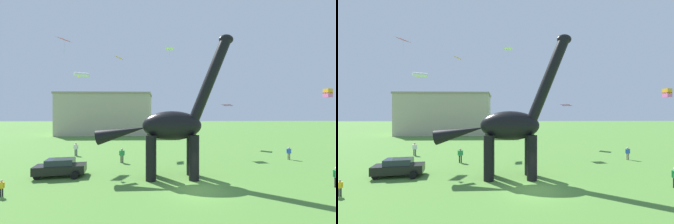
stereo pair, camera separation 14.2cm
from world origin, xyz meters
The scene contains 14 objects.
ground_plane centered at (0.00, 0.00, 0.00)m, with size 240.00×240.00×0.00m, color #4C7F33.
dinosaur_sculpture centered at (-1.65, 3.25, 4.49)m, with size 11.88×2.52×12.42m.
parked_sedan_left centered at (-11.38, 3.95, 0.81)m, with size 4.44×2.48×1.55m.
person_near_flyer centered at (-13.26, -0.77, 0.68)m, with size 0.42×0.19×1.13m.
person_photographer centered at (-6.86, 9.20, 0.97)m, with size 0.60×0.26×1.60m.
person_watching_child centered at (12.68, 10.21, 0.91)m, with size 0.56×0.25×1.50m.
person_vendor_side centered at (-13.51, 13.60, 1.01)m, with size 0.62×0.28×1.67m.
kite_near_low centered at (8.39, 20.64, 6.75)m, with size 1.98×1.96×0.25m.
kite_trailing centered at (-15.42, 14.66, 15.33)m, with size 1.74×2.06×2.24m.
kite_high_left centered at (-11.15, 8.67, 9.70)m, with size 1.54×1.57×0.45m.
kite_mid_left centered at (-1.08, 20.53, 15.87)m, with size 1.39×1.09×1.62m.
kite_far_left centered at (-8.96, 19.20, 14.03)m, with size 1.23×1.66×2.05m.
kite_mid_center centered at (21.13, 15.17, 8.34)m, with size 1.01×1.01×1.21m.
background_building_block centered at (-16.10, 43.07, 5.16)m, with size 22.44×12.93×10.30m.
Camera 1 is at (-2.62, -16.57, 5.72)m, focal length 24.62 mm.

